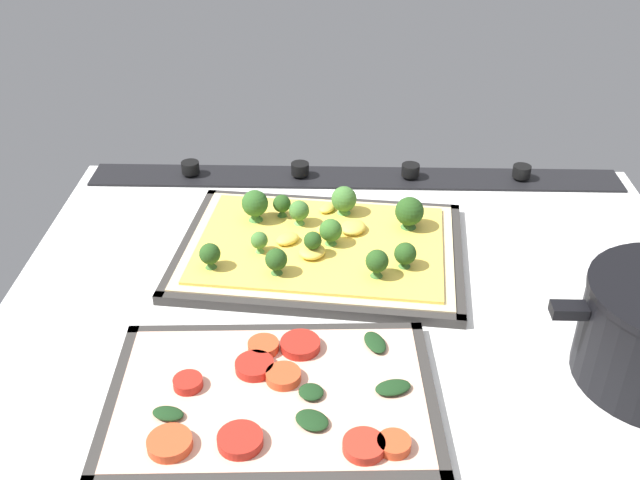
{
  "coord_description": "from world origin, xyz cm",
  "views": [
    {
      "loc": [
        2.79,
        71.1,
        53.9
      ],
      "look_at": [
        4.73,
        -3.11,
        6.8
      ],
      "focal_mm": 41.42,
      "sensor_mm": 36.0,
      "label": 1
    }
  ],
  "objects_px": {
    "broccoli_pizza": "(322,241)",
    "baking_tray_front": "(320,252)",
    "baking_tray_back": "(272,400)",
    "veggie_pizza_back": "(273,396)"
  },
  "relations": [
    {
      "from": "baking_tray_back",
      "to": "baking_tray_front",
      "type": "bearing_deg",
      "value": -98.67
    },
    {
      "from": "broccoli_pizza",
      "to": "baking_tray_back",
      "type": "bearing_deg",
      "value": 81.05
    },
    {
      "from": "baking_tray_front",
      "to": "broccoli_pizza",
      "type": "xyz_separation_m",
      "value": [
        -0.0,
        -0.0,
        0.01
      ]
    },
    {
      "from": "baking_tray_front",
      "to": "baking_tray_back",
      "type": "relative_size",
      "value": 1.16
    },
    {
      "from": "baking_tray_back",
      "to": "veggie_pizza_back",
      "type": "bearing_deg",
      "value": 129.13
    },
    {
      "from": "veggie_pizza_back",
      "to": "broccoli_pizza",
      "type": "bearing_deg",
      "value": -98.57
    },
    {
      "from": "broccoli_pizza",
      "to": "baking_tray_front",
      "type": "bearing_deg",
      "value": 62.77
    },
    {
      "from": "baking_tray_back",
      "to": "veggie_pizza_back",
      "type": "relative_size",
      "value": 1.08
    },
    {
      "from": "baking_tray_front",
      "to": "baking_tray_back",
      "type": "bearing_deg",
      "value": 81.33
    },
    {
      "from": "broccoli_pizza",
      "to": "veggie_pizza_back",
      "type": "distance_m",
      "value": 0.28
    }
  ]
}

